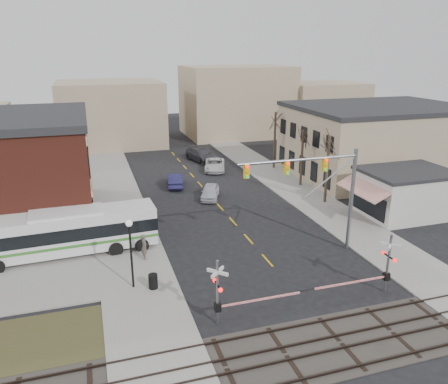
# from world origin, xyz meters

# --- Properties ---
(ground) EXTENTS (160.00, 160.00, 0.00)m
(ground) POSITION_xyz_m (0.00, 0.00, 0.00)
(ground) COLOR black
(ground) RESTS_ON ground
(sidewalk_west) EXTENTS (5.00, 60.00, 0.12)m
(sidewalk_west) POSITION_xyz_m (-9.50, 20.00, 0.06)
(sidewalk_west) COLOR gray
(sidewalk_west) RESTS_ON ground
(sidewalk_east) EXTENTS (5.00, 60.00, 0.12)m
(sidewalk_east) POSITION_xyz_m (9.50, 20.00, 0.06)
(sidewalk_east) COLOR gray
(sidewalk_east) RESTS_ON ground
(ballast_strip) EXTENTS (160.00, 5.00, 0.06)m
(ballast_strip) POSITION_xyz_m (0.00, -8.00, 0.03)
(ballast_strip) COLOR #332D28
(ballast_strip) RESTS_ON ground
(rail_tracks) EXTENTS (160.00, 3.91, 0.14)m
(rail_tracks) POSITION_xyz_m (0.00, -8.00, 0.12)
(rail_tracks) COLOR #2D231E
(rail_tracks) RESTS_ON ground
(tan_building) EXTENTS (20.30, 15.30, 8.50)m
(tan_building) POSITION_xyz_m (22.00, 20.00, 4.26)
(tan_building) COLOR tan
(tan_building) RESTS_ON ground
(awning_shop) EXTENTS (9.74, 6.20, 4.30)m
(awning_shop) POSITION_xyz_m (15.97, 7.00, 2.16)
(awning_shop) COLOR beige
(awning_shop) RESTS_ON ground
(tree_east_a) EXTENTS (0.28, 0.28, 6.75)m
(tree_east_a) POSITION_xyz_m (10.50, 12.00, 3.50)
(tree_east_a) COLOR #382B21
(tree_east_a) RESTS_ON sidewalk_east
(tree_east_b) EXTENTS (0.28, 0.28, 6.30)m
(tree_east_b) POSITION_xyz_m (10.80, 18.00, 3.27)
(tree_east_b) COLOR #382B21
(tree_east_b) RESTS_ON sidewalk_east
(tree_east_c) EXTENTS (0.28, 0.28, 7.20)m
(tree_east_c) POSITION_xyz_m (11.00, 26.00, 3.72)
(tree_east_c) COLOR #382B21
(tree_east_c) RESTS_ON sidewalk_east
(transit_bus) EXTENTS (13.14, 3.51, 3.35)m
(transit_bus) POSITION_xyz_m (-13.91, 7.40, 1.89)
(transit_bus) COLOR silver
(transit_bus) RESTS_ON ground
(traffic_signal_mast) EXTENTS (9.30, 0.30, 8.00)m
(traffic_signal_mast) POSITION_xyz_m (4.14, 2.03, 5.70)
(traffic_signal_mast) COLOR gray
(traffic_signal_mast) RESTS_ON ground
(rr_crossing_west) EXTENTS (5.60, 1.36, 4.00)m
(rr_crossing_west) POSITION_xyz_m (-5.32, -4.38, 1.97)
(rr_crossing_west) COLOR gray
(rr_crossing_west) RESTS_ON ground
(rr_crossing_east) EXTENTS (5.60, 1.36, 4.00)m
(rr_crossing_east) POSITION_xyz_m (5.10, -4.28, 1.97)
(rr_crossing_east) COLOR gray
(rr_crossing_east) RESTS_ON ground
(street_lamp) EXTENTS (0.44, 0.44, 4.69)m
(street_lamp) POSITION_xyz_m (-9.89, 0.99, 3.44)
(street_lamp) COLOR black
(street_lamp) RESTS_ON sidewalk_west
(trash_bin) EXTENTS (0.60, 0.60, 0.98)m
(trash_bin) POSITION_xyz_m (-8.67, 0.43, 0.61)
(trash_bin) COLOR black
(trash_bin) RESTS_ON sidewalk_west
(car_a) EXTENTS (3.13, 4.55, 1.44)m
(car_a) POSITION_xyz_m (-0.22, 16.84, 0.72)
(car_a) COLOR silver
(car_a) RESTS_ON ground
(car_b) EXTENTS (2.35, 4.86, 1.53)m
(car_b) POSITION_xyz_m (-2.89, 22.04, 0.77)
(car_b) COLOR #1D1C46
(car_b) RESTS_ON ground
(car_c) EXTENTS (3.95, 5.84, 1.49)m
(car_c) POSITION_xyz_m (3.32, 27.24, 0.74)
(car_c) COLOR silver
(car_c) RESTS_ON ground
(car_d) EXTENTS (4.09, 6.39, 1.72)m
(car_d) POSITION_xyz_m (2.94, 32.49, 0.86)
(car_d) COLOR #38383C
(car_d) RESTS_ON ground
(pedestrian_near) EXTENTS (0.49, 0.73, 1.96)m
(pedestrian_near) POSITION_xyz_m (-8.63, 4.79, 1.10)
(pedestrian_near) COLOR #5B5049
(pedestrian_near) RESTS_ON sidewalk_west
(pedestrian_far) EXTENTS (1.09, 1.14, 1.86)m
(pedestrian_far) POSITION_xyz_m (-9.31, 7.56, 1.05)
(pedestrian_far) COLOR #34415B
(pedestrian_far) RESTS_ON sidewalk_west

